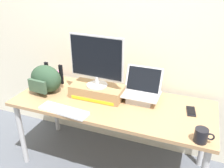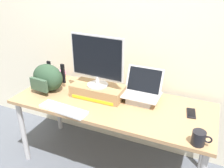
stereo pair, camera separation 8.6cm
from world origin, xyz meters
TOP-DOWN VIEW (x-y plane):
  - ground_plane at (0.00, 0.00)m, footprint 20.00×20.00m
  - back_wall at (0.00, 0.45)m, footprint 7.00×0.10m
  - desk at (0.00, 0.00)m, footprint 1.78×0.71m
  - toner_box_yellow at (-0.16, 0.05)m, footprint 0.49×0.24m
  - desktop_monitor at (-0.16, 0.05)m, footprint 0.51×0.19m
  - open_laptop at (0.23, 0.13)m, footprint 0.33×0.25m
  - external_keyboard at (-0.32, -0.29)m, footprint 0.44×0.16m
  - messenger_backpack at (-0.67, -0.02)m, footprint 0.34×0.29m
  - coffee_mug at (0.76, -0.29)m, footprint 0.13×0.09m
  - cell_phone at (0.67, 0.09)m, footprint 0.09×0.16m
  - plush_toy at (-0.73, 0.29)m, footprint 0.09×0.09m

SIDE VIEW (x-z plane):
  - ground_plane at x=0.00m, z-range 0.00..0.00m
  - desk at x=0.00m, z-range 0.29..1.00m
  - cell_phone at x=0.67m, z-range 0.71..0.73m
  - external_keyboard at x=-0.32m, z-range 0.71..0.74m
  - plush_toy at x=-0.73m, z-range 0.71..0.81m
  - coffee_mug at x=0.76m, z-range 0.71..0.82m
  - toner_box_yellow at x=-0.16m, z-range 0.71..0.83m
  - open_laptop at x=0.23m, z-range 0.63..0.92m
  - messenger_backpack at x=-0.67m, z-range 0.71..0.98m
  - desktop_monitor at x=-0.16m, z-range 0.84..1.30m
  - back_wall at x=0.00m, z-range 0.00..2.60m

